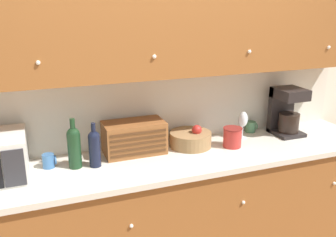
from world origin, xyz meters
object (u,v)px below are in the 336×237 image
Objects in this scene: mug_blue_second at (49,161)px; mug at (251,127)px; bread_box at (134,138)px; coffee_maker at (286,111)px; second_wine_bottle at (94,147)px; storage_canister at (232,137)px; fruit_basket at (191,139)px; wine_glass at (243,120)px; wine_bottle at (74,146)px.

mug_blue_second is 1.66m from mug.
mug is (1.65, 0.14, -0.00)m from mug_blue_second.
bread_box is 4.39× the size of mug.
bread_box is at bearing 4.37° from mug_blue_second.
bread_box is 1.12× the size of coffee_maker.
second_wine_bottle reaches higher than bread_box.
storage_canister is at bearing -0.92° from second_wine_bottle.
fruit_basket is 0.47m from wine_glass.
mug_blue_second is 0.43× the size of wine_glass.
bread_box is at bearing 23.11° from second_wine_bottle.
coffee_maker reaches higher than fruit_basket.
fruit_basket is (0.87, 0.08, -0.10)m from wine_bottle.
bread_box is 0.90m from wine_glass.
coffee_maker is (1.89, 0.00, 0.15)m from mug_blue_second.
mug is at bearing 11.32° from fruit_basket.
storage_canister is (1.33, -0.10, 0.03)m from mug_blue_second.
mug_blue_second is at bearing -175.14° from mug.
bread_box reaches higher than storage_canister.
storage_canister is at bearing -169.26° from coffee_maker.
wine_bottle is 1.50m from mug.
second_wine_bottle is 1.22m from wine_glass.
storage_canister is 1.50× the size of mug.
fruit_basket reaches higher than mug.
wine_glass is 0.21m from mug.
second_wine_bottle is 0.70× the size of bread_box.
bread_box reaches higher than mug.
mug_blue_second is at bearing 175.58° from storage_canister.
wine_glass is at bearing -0.61° from bread_box.
second_wine_bottle reaches higher than mug.
wine_bottle is 0.88m from fruit_basket.
mug is at bearing 35.33° from wine_glass.
fruit_basket is at bearing 157.46° from storage_canister.
fruit_basket is at bearing -177.73° from wine_glass.
mug is (1.36, 0.23, -0.09)m from second_wine_bottle.
wine_bottle is at bearing 167.38° from second_wine_bottle.
mug_blue_second is 1.04m from fruit_basket.
coffee_maker is (0.39, -0.03, 0.05)m from wine_glass.
mug_blue_second is 0.24× the size of coffee_maker.
mug_blue_second reaches higher than mug.
coffee_maker reaches higher than storage_canister.
bread_box reaches higher than mug_blue_second.
fruit_basket reaches higher than storage_canister.
wine_glass is 2.21× the size of mug.
second_wine_bottle is 0.96× the size of fruit_basket.
mug is at bearing 9.47° from second_wine_bottle.
fruit_basket is 0.82× the size of coffee_maker.
second_wine_bottle is at bearing -174.22° from wine_glass.
wine_bottle is at bearing 177.78° from storage_canister.
mug_blue_second is 1.51m from wine_glass.
bread_box is at bearing 178.14° from coffee_maker.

